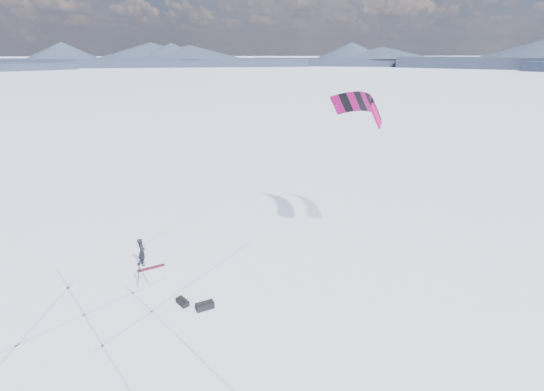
{
  "coord_description": "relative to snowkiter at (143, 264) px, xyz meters",
  "views": [
    {
      "loc": [
        4.83,
        -19.26,
        12.63
      ],
      "look_at": [
        7.75,
        4.33,
        3.83
      ],
      "focal_mm": 26.0,
      "sensor_mm": 36.0,
      "label": 1
    }
  ],
  "objects": [
    {
      "name": "horizon_hills",
      "position": [
        0.52,
        -3.21,
        3.86
      ],
      "size": [
        704.0,
        704.0,
        9.2
      ],
      "color": "#1F283B",
      "rests_on": "ground"
    },
    {
      "name": "ground",
      "position": [
        0.52,
        -3.21,
        0.0
      ],
      "size": [
        1800.0,
        1800.0,
        0.0
      ],
      "primitive_type": "plane",
      "color": "white"
    },
    {
      "name": "snowkiter",
      "position": [
        0.0,
        0.0,
        0.0
      ],
      "size": [
        0.58,
        0.74,
        1.79
      ],
      "primitive_type": "imported",
      "rotation": [
        0.0,
        0.0,
        1.83
      ],
      "color": "black",
      "rests_on": "ground"
    },
    {
      "name": "tripod",
      "position": [
        0.25,
        -2.14,
        0.84
      ],
      "size": [
        0.63,
        0.68,
        1.31
      ],
      "rotation": [
        0.0,
        0.0,
        0.13
      ],
      "color": "black",
      "rests_on": "ground"
    },
    {
      "name": "snowboard",
      "position": [
        0.55,
        -0.54,
        0.02
      ],
      "size": [
        1.64,
        0.91,
        0.04
      ],
      "primitive_type": "cube",
      "rotation": [
        0.0,
        0.0,
        0.39
      ],
      "color": "maroon",
      "rests_on": "ground"
    },
    {
      "name": "gear_bag_b",
      "position": [
        2.81,
        -4.51,
        0.16
      ],
      "size": [
        0.77,
        0.86,
        0.36
      ],
      "rotation": [
        0.0,
        0.0,
        -0.95
      ],
      "color": "black",
      "rests_on": "ground"
    },
    {
      "name": "power_kite",
      "position": [
        14.11,
        2.17,
        9.26
      ],
      "size": [
        15.27,
        5.8,
        8.85
      ],
      "color": "#AD0455",
      "rests_on": "ground"
    },
    {
      "name": "snow_tracks",
      "position": [
        -0.92,
        -3.53,
        0.0
      ],
      "size": [
        13.93,
        10.25,
        0.01
      ],
      "color": "#A1B4D1",
      "rests_on": "ground"
    },
    {
      "name": "gear_bag_a",
      "position": [
        4.0,
        -5.03,
        0.18
      ],
      "size": [
        1.02,
        0.72,
        0.42
      ],
      "rotation": [
        0.0,
        0.0,
        0.34
      ],
      "color": "black",
      "rests_on": "ground"
    }
  ]
}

